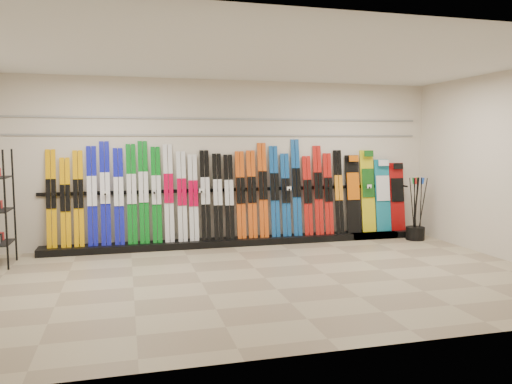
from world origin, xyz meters
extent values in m
plane|color=gray|center=(0.00, 0.00, 0.00)|extent=(8.00, 8.00, 0.00)
plane|color=beige|center=(0.00, 2.50, 1.50)|extent=(8.00, 0.00, 8.00)
plane|color=beige|center=(4.00, 0.00, 1.50)|extent=(0.00, 5.00, 5.00)
plane|color=silver|center=(0.00, 0.00, 3.00)|extent=(8.00, 8.00, 0.00)
cube|color=black|center=(0.22, 2.28, 0.06)|extent=(8.00, 0.40, 0.12)
cube|color=#E7A007|center=(-3.05, 2.35, 0.94)|extent=(0.17, 0.25, 1.64)
cube|color=#E7A007|center=(-2.83, 2.34, 0.87)|extent=(0.17, 0.23, 1.50)
cube|color=#E7A007|center=(-2.62, 2.35, 0.93)|extent=(0.17, 0.25, 1.62)
cube|color=#1217AB|center=(-2.40, 2.35, 0.97)|extent=(0.17, 0.26, 1.69)
cube|color=#1217AB|center=(-2.18, 2.36, 1.01)|extent=(0.17, 0.27, 1.77)
cube|color=#1217AB|center=(-1.96, 2.35, 0.95)|extent=(0.17, 0.26, 1.66)
cube|color=#0B711A|center=(-1.74, 2.36, 0.98)|extent=(0.17, 0.27, 1.73)
cube|color=#0B711A|center=(-1.54, 2.36, 1.01)|extent=(0.17, 0.27, 1.78)
cube|color=#0B711A|center=(-1.32, 2.35, 0.96)|extent=(0.17, 0.26, 1.68)
cube|color=silver|center=(-1.11, 2.35, 0.98)|extent=(0.17, 0.27, 1.72)
cube|color=silver|center=(-0.88, 2.35, 0.92)|extent=(0.17, 0.25, 1.59)
cube|color=silver|center=(-0.67, 2.34, 0.89)|extent=(0.17, 0.24, 1.54)
cube|color=black|center=(-0.46, 2.35, 0.92)|extent=(0.17, 0.25, 1.61)
cube|color=black|center=(-0.23, 2.34, 0.90)|extent=(0.17, 0.24, 1.55)
cube|color=black|center=(-0.02, 2.34, 0.88)|extent=(0.17, 0.24, 1.53)
cube|color=#CF4F13|center=(0.20, 2.35, 0.91)|extent=(0.17, 0.25, 1.59)
cube|color=#CF4F13|center=(0.41, 2.35, 0.92)|extent=(0.17, 0.25, 1.60)
cube|color=#CF4F13|center=(0.63, 2.36, 0.99)|extent=(0.17, 0.27, 1.74)
cube|color=navy|center=(0.85, 2.35, 0.96)|extent=(0.17, 0.26, 1.69)
cube|color=navy|center=(1.07, 2.34, 0.89)|extent=(0.17, 0.24, 1.54)
cube|color=navy|center=(1.28, 2.36, 1.02)|extent=(0.17, 0.28, 1.81)
cube|color=#AE1712|center=(1.50, 2.34, 0.87)|extent=(0.17, 0.23, 1.49)
cube|color=#AE1712|center=(1.72, 2.35, 0.96)|extent=(0.17, 0.26, 1.69)
cube|color=#AE1712|center=(1.93, 2.34, 0.89)|extent=(0.17, 0.24, 1.54)
cube|color=black|center=(2.14, 2.35, 0.92)|extent=(0.17, 0.25, 1.60)
cube|color=black|center=(2.45, 2.36, 0.87)|extent=(0.29, 0.23, 1.50)
cube|color=gold|center=(2.77, 2.36, 0.92)|extent=(0.28, 0.25, 1.60)
cube|color=#14728C|center=(3.09, 2.35, 0.83)|extent=(0.32, 0.22, 1.41)
cube|color=#990C0C|center=(3.41, 2.34, 0.79)|extent=(0.30, 0.21, 1.34)
cylinder|color=black|center=(3.54, 1.87, 0.12)|extent=(0.35, 0.35, 0.25)
cylinder|color=black|center=(3.51, 1.87, 0.61)|extent=(0.05, 0.03, 1.18)
cylinder|color=black|center=(3.60, 1.95, 0.61)|extent=(0.05, 0.06, 1.18)
cylinder|color=black|center=(3.67, 1.91, 0.61)|extent=(0.07, 0.09, 1.18)
cylinder|color=black|center=(3.56, 1.91, 0.61)|extent=(0.04, 0.06, 1.18)
cylinder|color=black|center=(3.52, 1.86, 0.61)|extent=(0.12, 0.05, 1.18)
cylinder|color=black|center=(3.60, 1.96, 0.61)|extent=(0.06, 0.09, 1.18)
cylinder|color=black|center=(3.66, 1.84, 0.61)|extent=(0.12, 0.13, 1.17)
cylinder|color=black|center=(3.50, 1.93, 0.61)|extent=(0.16, 0.04, 1.17)
cube|color=gray|center=(0.00, 2.48, 2.00)|extent=(7.60, 0.02, 0.03)
cube|color=gray|center=(0.00, 2.48, 2.30)|extent=(7.60, 0.02, 0.03)
camera|label=1|loc=(-1.85, -6.51, 1.89)|focal=35.00mm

